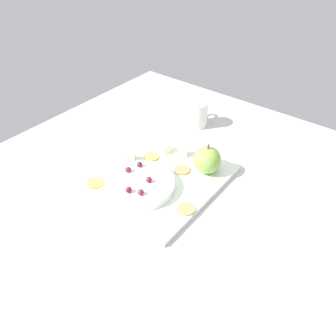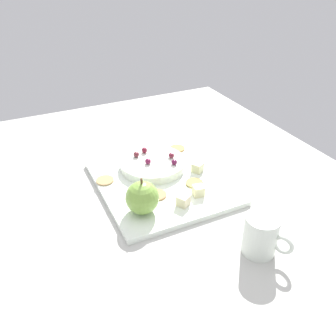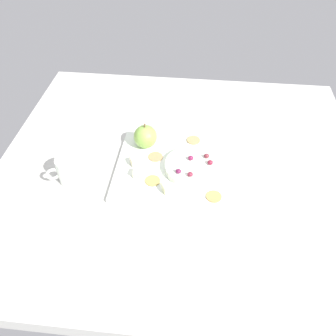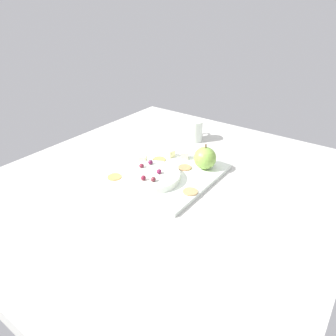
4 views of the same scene
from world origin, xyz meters
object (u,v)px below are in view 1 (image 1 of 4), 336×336
object	(u,v)px
serving_dish	(141,185)
cracker_2	(152,157)
apple_whole	(207,160)
cheese_cube_1	(165,148)
grape_0	(139,164)
grape_2	(149,180)
cheese_cube_2	(183,152)
grape_1	(128,170)
platter	(159,177)
cup	(197,114)
cracker_1	(95,183)
cheese_cube_0	(131,157)
grape_3	(141,192)
grape_4	(129,190)
cracker_3	(182,170)
cracker_0	(186,209)

from	to	relation	value
serving_dish	cracker_2	size ratio (longest dim) A/B	3.92
apple_whole	cheese_cube_1	bearing A→B (deg)	-90.28
grape_0	grape_2	xyz separation A→B (cm)	(3.12, 5.85, 0.04)
cheese_cube_2	grape_1	bearing A→B (deg)	-17.45
cheese_cube_1	platter	bearing A→B (deg)	29.07
cheese_cube_2	cup	bearing A→B (deg)	-157.74
platter	serving_dish	xyz separation A→B (cm)	(6.40, -0.52, 1.73)
platter	cheese_cube_2	xyz separation A→B (cm)	(-11.03, -0.26, 1.87)
grape_0	cracker_1	bearing A→B (deg)	-30.73
cheese_cube_1	cracker_2	distance (cm)	4.70
apple_whole	cheese_cube_0	bearing A→B (deg)	-64.58
cracker_2	serving_dish	bearing A→B (deg)	28.27
cracker_1	grape_1	world-z (taller)	grape_1
cracker_1	grape_0	xyz separation A→B (cm)	(-10.23, 6.08, 2.62)
cracker_2	grape_3	distance (cm)	17.70
cracker_2	grape_4	bearing A→B (deg)	22.03
cracker_1	grape_3	bearing A→B (deg)	100.74
grape_3	grape_4	distance (cm)	3.13
apple_whole	cheese_cube_0	world-z (taller)	apple_whole
grape_0	grape_3	world-z (taller)	same
cheese_cube_0	cheese_cube_2	size ratio (longest dim) A/B	1.00
cheese_cube_1	cracker_3	xyz separation A→B (cm)	(3.87, 8.63, -1.01)
cheese_cube_2	cracker_1	xyz separation A→B (cm)	(23.47, -10.45, -1.01)
cheese_cube_1	cheese_cube_2	xyz separation A→B (cm)	(-1.77, 4.89, 0.00)
cheese_cube_1	cup	distance (cm)	19.64
cheese_cube_1	grape_4	xyz separation A→B (cm)	(20.27, 4.98, 1.68)
serving_dish	cup	bearing A→B (deg)	-168.77
platter	grape_4	xyz separation A→B (cm)	(11.01, -0.16, 3.55)
platter	cracker_3	size ratio (longest dim) A/B	7.69
cheese_cube_1	cracker_2	bearing A→B (deg)	-18.54
cracker_2	grape_4	xyz separation A→B (cm)	(15.92, 6.44, 2.69)
cracker_1	cracker_3	distance (cm)	22.78
cracker_2	grape_3	bearing A→B (deg)	32.32
platter	serving_dish	world-z (taller)	serving_dish
cheese_cube_1	grape_4	world-z (taller)	grape_4
cheese_cube_2	grape_4	world-z (taller)	grape_4
cheese_cube_0	grape_3	distance (cm)	16.43
grape_1	grape_0	bearing A→B (deg)	165.77
cheese_cube_1	cup	size ratio (longest dim) A/B	0.27
cheese_cube_1	grape_1	bearing A→B (deg)	-1.27
cheese_cube_2	grape_0	world-z (taller)	grape_0
serving_dish	grape_1	xyz separation A→B (cm)	(-0.84, -4.95, 1.74)
platter	cheese_cube_1	distance (cm)	10.76
grape_3	cracker_0	bearing A→B (deg)	113.30
grape_0	cracker_0	bearing A→B (deg)	78.77
cheese_cube_1	grape_3	size ratio (longest dim) A/B	1.50
serving_dish	cracker_2	bearing A→B (deg)	-151.73
cracker_1	cheese_cube_0	bearing A→B (deg)	176.89
cheese_cube_2	grape_3	bearing A→B (deg)	8.19
grape_0	grape_1	size ratio (longest dim) A/B	1.00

